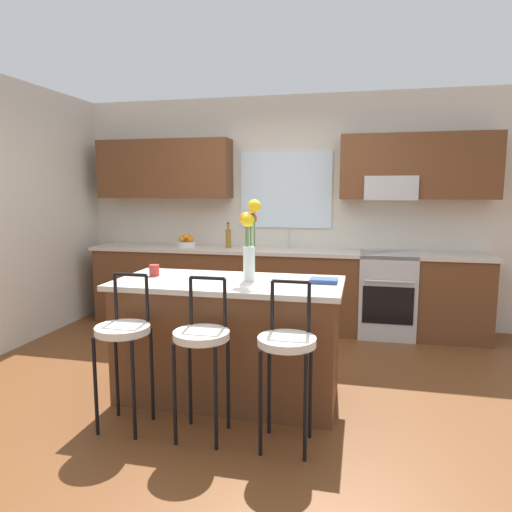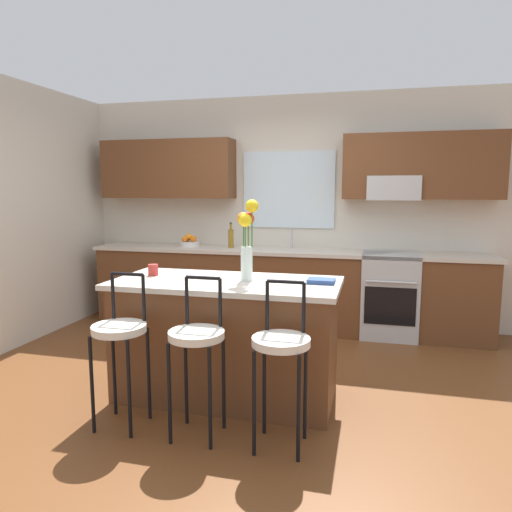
{
  "view_description": "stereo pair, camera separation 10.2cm",
  "coord_description": "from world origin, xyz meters",
  "px_view_note": "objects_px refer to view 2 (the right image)",
  "views": [
    {
      "loc": [
        0.9,
        -3.59,
        1.6
      ],
      "look_at": [
        -0.04,
        0.55,
        1.0
      ],
      "focal_mm": 32.86,
      "sensor_mm": 36.0,
      "label": 1
    },
    {
      "loc": [
        1.0,
        -3.57,
        1.6
      ],
      "look_at": [
        -0.04,
        0.55,
        1.0
      ],
      "focal_mm": 32.86,
      "sensor_mm": 36.0,
      "label": 2
    }
  ],
  "objects_px": {
    "oven_range": "(389,295)",
    "bar_stool_far": "(281,349)",
    "mug_ceramic": "(153,270)",
    "bottle_olive_oil": "(231,238)",
    "cookbook": "(321,281)",
    "fruit_bowl_oranges": "(189,242)",
    "flower_vase": "(247,234)",
    "bar_stool_near": "(120,335)",
    "bar_stool_middle": "(197,342)",
    "kitchen_island": "(226,338)"
  },
  "relations": [
    {
      "from": "oven_range",
      "to": "bar_stool_far",
      "type": "distance_m",
      "value": 2.63
    },
    {
      "from": "mug_ceramic",
      "to": "bottle_olive_oil",
      "type": "distance_m",
      "value": 1.89
    },
    {
      "from": "cookbook",
      "to": "bottle_olive_oil",
      "type": "xyz_separation_m",
      "value": [
        -1.27,
        1.86,
        0.1
      ]
    },
    {
      "from": "oven_range",
      "to": "mug_ceramic",
      "type": "xyz_separation_m",
      "value": [
        -1.9,
        -1.86,
        0.51
      ]
    },
    {
      "from": "fruit_bowl_oranges",
      "to": "oven_range",
      "type": "bearing_deg",
      "value": -0.68
    },
    {
      "from": "oven_range",
      "to": "flower_vase",
      "type": "distance_m",
      "value": 2.33
    },
    {
      "from": "bar_stool_near",
      "to": "cookbook",
      "type": "height_order",
      "value": "bar_stool_near"
    },
    {
      "from": "cookbook",
      "to": "bar_stool_near",
      "type": "bearing_deg",
      "value": -151.38
    },
    {
      "from": "cookbook",
      "to": "fruit_bowl_oranges",
      "type": "bearing_deg",
      "value": 133.97
    },
    {
      "from": "bar_stool_middle",
      "to": "mug_ceramic",
      "type": "xyz_separation_m",
      "value": [
        -0.63,
        0.67,
        0.33
      ]
    },
    {
      "from": "mug_ceramic",
      "to": "cookbook",
      "type": "xyz_separation_m",
      "value": [
        1.34,
        0.02,
        -0.03
      ]
    },
    {
      "from": "bottle_olive_oil",
      "to": "bar_stool_far",
      "type": "bearing_deg",
      "value": -66.5
    },
    {
      "from": "mug_ceramic",
      "to": "fruit_bowl_oranges",
      "type": "height_order",
      "value": "fruit_bowl_oranges"
    },
    {
      "from": "mug_ceramic",
      "to": "oven_range",
      "type": "bearing_deg",
      "value": 44.42
    },
    {
      "from": "kitchen_island",
      "to": "bar_stool_near",
      "type": "relative_size",
      "value": 1.65
    },
    {
      "from": "oven_range",
      "to": "bar_stool_far",
      "type": "relative_size",
      "value": 0.88
    },
    {
      "from": "flower_vase",
      "to": "fruit_bowl_oranges",
      "type": "distance_m",
      "value": 2.3
    },
    {
      "from": "flower_vase",
      "to": "mug_ceramic",
      "type": "relative_size",
      "value": 6.79
    },
    {
      "from": "bar_stool_far",
      "to": "cookbook",
      "type": "height_order",
      "value": "bar_stool_far"
    },
    {
      "from": "bar_stool_near",
      "to": "flower_vase",
      "type": "relative_size",
      "value": 1.7
    },
    {
      "from": "oven_range",
      "to": "bar_stool_middle",
      "type": "height_order",
      "value": "bar_stool_middle"
    },
    {
      "from": "kitchen_island",
      "to": "bar_stool_near",
      "type": "bearing_deg",
      "value": -131.84
    },
    {
      "from": "bottle_olive_oil",
      "to": "oven_range",
      "type": "bearing_deg",
      "value": -0.77
    },
    {
      "from": "bar_stool_near",
      "to": "kitchen_island",
      "type": "bearing_deg",
      "value": 48.16
    },
    {
      "from": "kitchen_island",
      "to": "mug_ceramic",
      "type": "relative_size",
      "value": 19.1
    },
    {
      "from": "bar_stool_middle",
      "to": "fruit_bowl_oranges",
      "type": "bearing_deg",
      "value": 113.07
    },
    {
      "from": "bar_stool_far",
      "to": "mug_ceramic",
      "type": "distance_m",
      "value": 1.4
    },
    {
      "from": "flower_vase",
      "to": "fruit_bowl_oranges",
      "type": "relative_size",
      "value": 2.55
    },
    {
      "from": "bar_stool_middle",
      "to": "fruit_bowl_oranges",
      "type": "distance_m",
      "value": 2.8
    },
    {
      "from": "bottle_olive_oil",
      "to": "flower_vase",
      "type": "bearing_deg",
      "value": -69.35
    },
    {
      "from": "flower_vase",
      "to": "kitchen_island",
      "type": "bearing_deg",
      "value": -168.5
    },
    {
      "from": "bar_stool_near",
      "to": "bottle_olive_oil",
      "type": "relative_size",
      "value": 3.47
    },
    {
      "from": "fruit_bowl_oranges",
      "to": "kitchen_island",
      "type": "bearing_deg",
      "value": -60.73
    },
    {
      "from": "kitchen_island",
      "to": "bar_stool_far",
      "type": "distance_m",
      "value": 0.84
    },
    {
      "from": "bar_stool_near",
      "to": "mug_ceramic",
      "type": "relative_size",
      "value": 11.58
    },
    {
      "from": "flower_vase",
      "to": "fruit_bowl_oranges",
      "type": "bearing_deg",
      "value": 123.14
    },
    {
      "from": "bar_stool_near",
      "to": "fruit_bowl_oranges",
      "type": "distance_m",
      "value": 2.64
    },
    {
      "from": "bar_stool_far",
      "to": "fruit_bowl_oranges",
      "type": "relative_size",
      "value": 4.34
    },
    {
      "from": "flower_vase",
      "to": "bar_stool_near",
      "type": "bearing_deg",
      "value": -137.62
    },
    {
      "from": "bar_stool_middle",
      "to": "flower_vase",
      "type": "distance_m",
      "value": 0.92
    },
    {
      "from": "bar_stool_near",
      "to": "bar_stool_middle",
      "type": "bearing_deg",
      "value": 0.0
    },
    {
      "from": "bar_stool_near",
      "to": "mug_ceramic",
      "type": "bearing_deg",
      "value": 96.82
    },
    {
      "from": "oven_range",
      "to": "bar_stool_near",
      "type": "distance_m",
      "value": 3.12
    },
    {
      "from": "oven_range",
      "to": "bar_stool_near",
      "type": "bearing_deg",
      "value": -125.67
    },
    {
      "from": "bar_stool_far",
      "to": "flower_vase",
      "type": "xyz_separation_m",
      "value": [
        -0.39,
        0.65,
        0.64
      ]
    },
    {
      "from": "flower_vase",
      "to": "cookbook",
      "type": "height_order",
      "value": "flower_vase"
    },
    {
      "from": "bar_stool_far",
      "to": "cookbook",
      "type": "distance_m",
      "value": 0.77
    },
    {
      "from": "bar_stool_middle",
      "to": "cookbook",
      "type": "distance_m",
      "value": 1.04
    },
    {
      "from": "bar_stool_middle",
      "to": "fruit_bowl_oranges",
      "type": "relative_size",
      "value": 4.34
    },
    {
      "from": "bar_stool_middle",
      "to": "flower_vase",
      "type": "bearing_deg",
      "value": 76.23
    }
  ]
}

